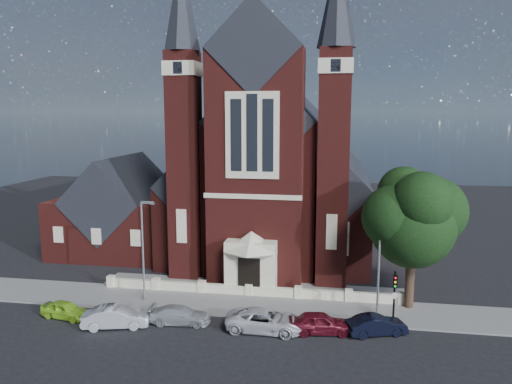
% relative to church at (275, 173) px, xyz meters
% --- Properties ---
extents(ground, '(120.00, 120.00, 0.00)m').
position_rel_church_xyz_m(ground, '(0.00, -7.94, -8.19)').
color(ground, black).
rests_on(ground, ground).
extents(pavement_strip, '(60.00, 5.00, 0.12)m').
position_rel_church_xyz_m(pavement_strip, '(0.00, -18.44, -8.19)').
color(pavement_strip, slate).
rests_on(pavement_strip, ground).
extents(forecourt_paving, '(26.00, 3.00, 0.14)m').
position_rel_church_xyz_m(forecourt_paving, '(0.00, -14.44, -8.19)').
color(forecourt_paving, slate).
rests_on(forecourt_paving, ground).
extents(forecourt_wall, '(24.00, 0.40, 0.90)m').
position_rel_church_xyz_m(forecourt_wall, '(0.00, -16.44, -8.19)').
color(forecourt_wall, beige).
rests_on(forecourt_wall, ground).
extents(church, '(20.01, 34.90, 29.20)m').
position_rel_church_xyz_m(church, '(0.00, 0.00, 0.00)').
color(church, '#551A16').
rests_on(church, ground).
extents(parish_hall, '(12.00, 12.20, 10.24)m').
position_rel_church_xyz_m(parish_hall, '(-16.00, -4.94, -4.17)').
color(parish_hall, '#551A16').
rests_on(parish_hall, ground).
extents(street_tree, '(6.40, 6.60, 10.70)m').
position_rel_church_xyz_m(street_tree, '(12.60, -17.23, -1.23)').
color(street_tree, black).
rests_on(street_tree, ground).
extents(street_lamp_left, '(1.16, 0.22, 8.09)m').
position_rel_church_xyz_m(street_lamp_left, '(-7.91, -18.94, -3.59)').
color(street_lamp_left, gray).
rests_on(street_lamp_left, ground).
extents(street_lamp_right, '(1.16, 0.22, 8.09)m').
position_rel_church_xyz_m(street_lamp_right, '(10.09, -18.94, -3.59)').
color(street_lamp_right, gray).
rests_on(street_lamp_right, ground).
extents(traffic_signal, '(0.28, 0.42, 4.00)m').
position_rel_church_xyz_m(traffic_signal, '(11.00, -20.52, -5.60)').
color(traffic_signal, black).
rests_on(traffic_signal, ground).
extents(car_lime_van, '(3.87, 2.09, 1.25)m').
position_rel_church_xyz_m(car_lime_van, '(-12.46, -22.98, -7.56)').
color(car_lime_van, '#9AD92B').
rests_on(car_lime_van, ground).
extents(car_silver_a, '(4.81, 2.74, 1.50)m').
position_rel_church_xyz_m(car_silver_a, '(-8.11, -23.88, -7.44)').
color(car_silver_a, '#9DA1A5').
rests_on(car_silver_a, ground).
extents(car_silver_b, '(4.44, 2.06, 1.25)m').
position_rel_church_xyz_m(car_silver_b, '(-3.88, -22.53, -7.56)').
color(car_silver_b, '#9BA0A3').
rests_on(car_silver_b, ground).
extents(car_white_suv, '(5.44, 2.62, 1.49)m').
position_rel_church_xyz_m(car_white_suv, '(2.26, -22.73, -7.44)').
color(car_white_suv, silver).
rests_on(car_white_suv, ground).
extents(car_dark_red, '(4.51, 2.34, 1.47)m').
position_rel_church_xyz_m(car_dark_red, '(5.99, -22.47, -7.45)').
color(car_dark_red, '#5C0F1C').
rests_on(car_dark_red, ground).
extents(car_navy, '(4.33, 2.70, 1.35)m').
position_rel_church_xyz_m(car_navy, '(9.74, -22.06, -7.51)').
color(car_navy, black).
rests_on(car_navy, ground).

